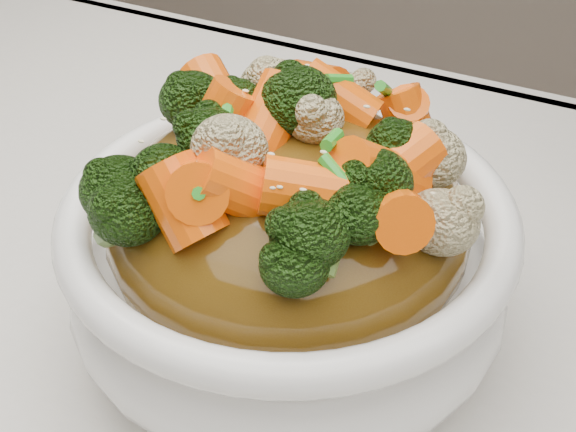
% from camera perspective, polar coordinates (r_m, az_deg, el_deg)
% --- Properties ---
extents(tablecloth, '(1.20, 0.80, 0.04)m').
position_cam_1_polar(tablecloth, '(0.46, -4.89, -13.55)').
color(tablecloth, silver).
rests_on(tablecloth, dining_table).
extents(bowl, '(0.28, 0.28, 0.09)m').
position_cam_1_polar(bowl, '(0.44, 0.00, -3.71)').
color(bowl, white).
rests_on(bowl, tablecloth).
extents(sauce_base, '(0.23, 0.23, 0.10)m').
position_cam_1_polar(sauce_base, '(0.42, 0.00, -0.36)').
color(sauce_base, '#56390E').
rests_on(sauce_base, bowl).
extents(carrots, '(0.23, 0.23, 0.06)m').
position_cam_1_polar(carrots, '(0.38, 0.00, 7.84)').
color(carrots, '#FF5F08').
rests_on(carrots, sauce_base).
extents(broccoli, '(0.23, 0.23, 0.05)m').
position_cam_1_polar(broccoli, '(0.38, 0.00, 7.70)').
color(broccoli, black).
rests_on(broccoli, sauce_base).
extents(cauliflower, '(0.23, 0.23, 0.04)m').
position_cam_1_polar(cauliflower, '(0.38, 0.00, 7.41)').
color(cauliflower, '#C9BD89').
rests_on(cauliflower, sauce_base).
extents(scallions, '(0.17, 0.17, 0.02)m').
position_cam_1_polar(scallions, '(0.38, 0.00, 7.99)').
color(scallions, green).
rests_on(scallions, sauce_base).
extents(sesame_seeds, '(0.20, 0.20, 0.01)m').
position_cam_1_polar(sesame_seeds, '(0.38, 0.00, 7.99)').
color(sesame_seeds, beige).
rests_on(sesame_seeds, sauce_base).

